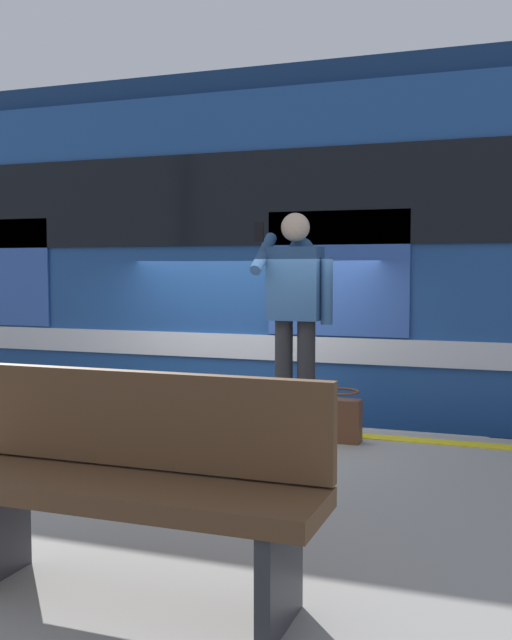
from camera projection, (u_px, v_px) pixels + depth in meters
The scene contains 9 objects.
ground_plane at pixel (224, 539), 6.65m from camera, with size 24.27×24.27×0.00m, color #3D3D3F.
platform at pixel (98, 567), 4.67m from camera, with size 15.22×4.15×1.10m, color gray.
safety_line at pixel (210, 424), 6.29m from camera, with size 14.92×0.16×0.01m, color yellow.
track_rail_near at pixel (273, 488), 7.93m from camera, with size 19.79×0.08×0.16m, color slate.
track_rail_far at pixel (310, 456), 9.28m from camera, with size 19.79×0.08×0.16m, color slate.
train_carriage at pixel (207, 250), 8.78m from camera, with size 10.96×2.76×4.21m.
passenger at pixel (296, 306), 5.71m from camera, with size 0.57×0.55×1.75m.
handbag at pixel (340, 418), 5.66m from camera, with size 0.32×0.29×0.40m.
bench at pixel (134, 477), 2.98m from camera, with size 1.59×0.44×0.90m.
Camera 1 is at (-2.48, 6.01, 2.44)m, focal length 41.68 mm.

